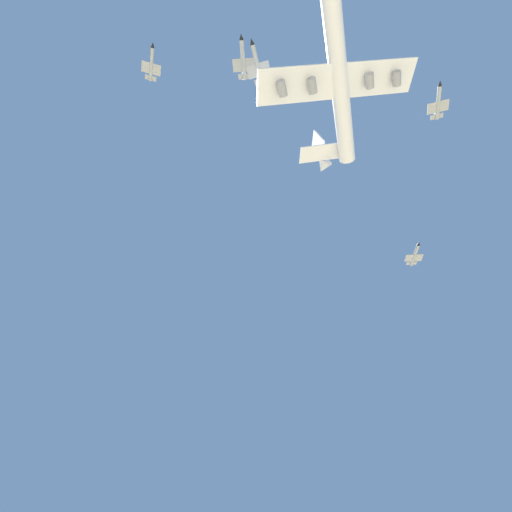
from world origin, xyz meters
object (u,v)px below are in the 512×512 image
at_px(chase_jet_lead, 415,255).
at_px(chase_jet_trailing, 152,64).
at_px(chase_jet_right_wing, 438,103).
at_px(chase_jet_high_escort, 243,60).
at_px(chase_jet_left_wing, 257,65).
at_px(carrier_jet, 338,78).

height_order(chase_jet_lead, chase_jet_trailing, chase_jet_trailing).
xyz_separation_m(chase_jet_right_wing, chase_jet_high_escort, (70.74, -31.02, 0.91)).
bearing_deg(chase_jet_right_wing, chase_jet_left_wing, -63.34).
distance_m(carrier_jet, chase_jet_high_escort, 34.87).
relative_size(carrier_jet, chase_jet_high_escort, 4.98).
distance_m(carrier_jet, chase_jet_right_wing, 44.10).
bearing_deg(carrier_jet, chase_jet_left_wing, -82.26).
bearing_deg(chase_jet_trailing, carrier_jet, 72.20).
bearing_deg(chase_jet_high_escort, chase_jet_trailing, -95.99).
height_order(chase_jet_right_wing, chase_jet_high_escort, chase_jet_high_escort).
height_order(chase_jet_left_wing, chase_jet_trailing, chase_jet_trailing).
height_order(chase_jet_left_wing, chase_jet_high_escort, chase_jet_high_escort).
distance_m(chase_jet_trailing, chase_jet_high_escort, 44.74).
height_order(chase_jet_lead, chase_jet_left_wing, chase_jet_left_wing).
height_order(carrier_jet, chase_jet_high_escort, carrier_jet).
xyz_separation_m(chase_jet_right_wing, chase_jet_trailing, (98.97, -59.00, 21.45)).
bearing_deg(chase_jet_trailing, chase_jet_left_wing, 65.23).
distance_m(chase_jet_lead, chase_jet_trailing, 144.83).
bearing_deg(carrier_jet, chase_jet_trailing, -93.12).
relative_size(chase_jet_left_wing, chase_jet_high_escort, 0.98).
relative_size(chase_jet_trailing, chase_jet_high_escort, 1.11).
distance_m(chase_jet_left_wing, chase_jet_trailing, 53.02).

